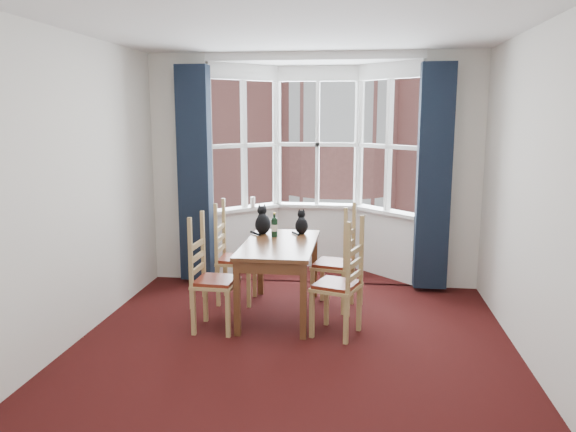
% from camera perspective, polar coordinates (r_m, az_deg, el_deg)
% --- Properties ---
extents(floor, '(4.50, 4.50, 0.00)m').
position_cam_1_polar(floor, '(5.03, 0.19, -14.08)').
color(floor, black).
rests_on(floor, ground).
extents(ceiling, '(4.50, 4.50, 0.00)m').
position_cam_1_polar(ceiling, '(4.63, 0.21, 19.30)').
color(ceiling, white).
rests_on(ceiling, floor).
extents(wall_left, '(0.00, 4.50, 4.50)m').
position_cam_1_polar(wall_left, '(5.26, -22.00, 2.17)').
color(wall_left, silver).
rests_on(wall_left, floor).
extents(wall_right, '(0.00, 4.50, 4.50)m').
position_cam_1_polar(wall_right, '(4.81, 24.56, 1.30)').
color(wall_right, silver).
rests_on(wall_right, floor).
extents(wall_near, '(4.00, 0.00, 4.00)m').
position_cam_1_polar(wall_near, '(2.45, -6.29, -5.74)').
color(wall_near, silver).
rests_on(wall_near, floor).
extents(wall_back_pier_left, '(0.70, 0.12, 2.80)m').
position_cam_1_polar(wall_back_pier_left, '(7.17, -10.78, 4.73)').
color(wall_back_pier_left, silver).
rests_on(wall_back_pier_left, floor).
extents(wall_back_pier_right, '(0.70, 0.12, 2.80)m').
position_cam_1_polar(wall_back_pier_right, '(6.91, 16.32, 4.29)').
color(wall_back_pier_right, silver).
rests_on(wall_back_pier_right, floor).
extents(bay_window, '(2.76, 0.94, 2.80)m').
position_cam_1_polar(bay_window, '(7.35, 2.84, 5.03)').
color(bay_window, white).
rests_on(bay_window, floor).
extents(curtain_left, '(0.38, 0.22, 2.60)m').
position_cam_1_polar(curtain_left, '(6.94, -9.41, 4.17)').
color(curtain_left, black).
rests_on(curtain_left, floor).
extents(curtain_right, '(0.38, 0.22, 2.60)m').
position_cam_1_polar(curtain_right, '(6.71, 14.59, 3.77)').
color(curtain_right, black).
rests_on(curtain_right, floor).
extents(dining_table, '(0.73, 1.36, 0.77)m').
position_cam_1_polar(dining_table, '(5.81, -0.86, -3.69)').
color(dining_table, brown).
rests_on(dining_table, floor).
extents(chair_left_near, '(0.42, 0.44, 0.92)m').
position_cam_1_polar(chair_left_near, '(5.53, -8.27, -6.66)').
color(chair_left_near, tan).
rests_on(chair_left_near, floor).
extents(chair_left_far, '(0.40, 0.42, 0.92)m').
position_cam_1_polar(chair_left_far, '(6.30, -6.07, -4.49)').
color(chair_left_far, tan).
rests_on(chair_left_far, floor).
extents(chair_right_near, '(0.51, 0.53, 0.92)m').
position_cam_1_polar(chair_right_near, '(5.32, 5.85, -7.27)').
color(chair_right_near, tan).
rests_on(chair_right_near, floor).
extents(chair_right_far, '(0.48, 0.50, 0.92)m').
position_cam_1_polar(chair_right_far, '(6.06, 5.42, -5.09)').
color(chair_right_far, tan).
rests_on(chair_right_far, floor).
extents(cat_left, '(0.23, 0.27, 0.33)m').
position_cam_1_polar(cat_left, '(6.21, -2.58, -0.65)').
color(cat_left, black).
rests_on(cat_left, dining_table).
extents(cat_right, '(0.17, 0.22, 0.28)m').
position_cam_1_polar(cat_right, '(6.20, 1.39, -0.86)').
color(cat_right, black).
rests_on(cat_right, dining_table).
extents(wine_bottle, '(0.07, 0.07, 0.27)m').
position_cam_1_polar(wine_bottle, '(6.04, -1.39, -1.04)').
color(wine_bottle, black).
rests_on(wine_bottle, dining_table).
extents(candle_tall, '(0.06, 0.06, 0.14)m').
position_cam_1_polar(candle_tall, '(7.36, -3.61, 1.41)').
color(candle_tall, white).
rests_on(candle_tall, bay_window).
extents(street, '(80.00, 80.00, 0.00)m').
position_cam_1_polar(street, '(37.67, 6.22, -2.12)').
color(street, '#333335').
rests_on(street, ground).
extents(tenement_building, '(18.40, 7.80, 15.20)m').
position_cam_1_polar(tenement_building, '(18.57, 5.57, 8.79)').
color(tenement_building, '#98564E').
rests_on(tenement_building, street).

